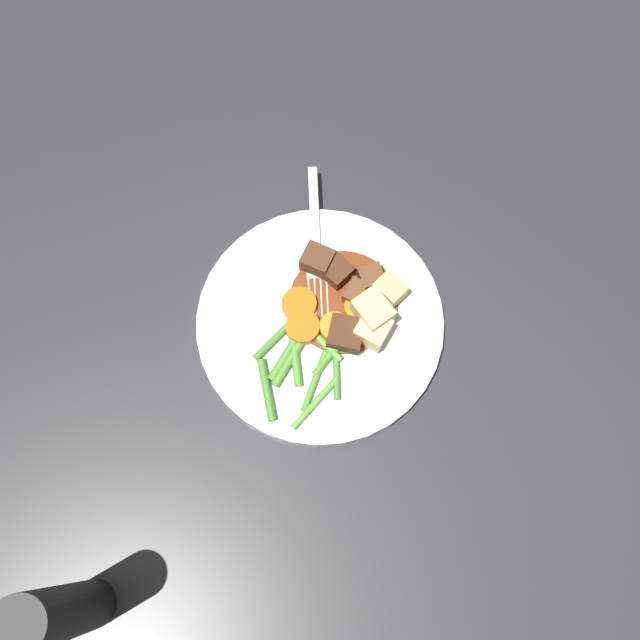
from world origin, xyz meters
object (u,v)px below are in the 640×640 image
potato_chunk_2 (372,313)px  meat_chunk_4 (318,260)px  carrot_slice_2 (359,308)px  meat_chunk_2 (343,338)px  potato_chunk_1 (373,331)px  meat_chunk_1 (337,272)px  dinner_plate (320,322)px  carrot_slice_0 (299,305)px  meat_chunk_0 (355,293)px  potato_chunk_0 (390,290)px  carrot_slice_3 (303,327)px  pepper_mill (60,613)px  fork (316,245)px  meat_chunk_3 (371,278)px  carrot_slice_1 (335,326)px

potato_chunk_2 → meat_chunk_4: 0.08m
carrot_slice_2 → meat_chunk_4: (0.02, 0.06, 0.01)m
meat_chunk_2 → potato_chunk_2: bearing=-15.5°
potato_chunk_1 → meat_chunk_1: potato_chunk_1 is taller
dinner_plate → carrot_slice_0: 0.03m
dinner_plate → carrot_slice_0: (-0.00, 0.03, 0.01)m
potato_chunk_1 → meat_chunk_1: 0.07m
meat_chunk_0 → meat_chunk_1: bearing=72.9°
carrot_slice_0 → dinner_plate: bearing=-89.3°
meat_chunk_2 → meat_chunk_4: bearing=52.5°
meat_chunk_0 → potato_chunk_0: bearing=-50.2°
carrot_slice_3 → pepper_mill: bearing=179.1°
fork → meat_chunk_1: bearing=-112.2°
carrot_slice_0 → pepper_mill: 0.34m
meat_chunk_1 → pepper_mill: pepper_mill is taller
potato_chunk_1 → meat_chunk_3: 0.06m
dinner_plate → potato_chunk_1: (0.02, -0.05, 0.02)m
carrot_slice_2 → meat_chunk_4: 0.07m
meat_chunk_4 → fork: meat_chunk_4 is taller
potato_chunk_1 → meat_chunk_0: 0.04m
meat_chunk_3 → meat_chunk_2: bearing=-169.4°
meat_chunk_3 → potato_chunk_2: bearing=-145.3°
dinner_plate → potato_chunk_2: size_ratio=6.95×
dinner_plate → potato_chunk_2: (0.03, -0.04, 0.03)m
meat_chunk_0 → carrot_slice_3: bearing=159.8°
carrot_slice_1 → meat_chunk_0: meat_chunk_0 is taller
potato_chunk_2 → meat_chunk_2: (-0.04, 0.01, -0.01)m
carrot_slice_3 → potato_chunk_2: potato_chunk_2 is taller
carrot_slice_0 → meat_chunk_4: 0.05m
meat_chunk_2 → meat_chunk_3: bearing=10.6°
meat_chunk_0 → fork: (0.02, 0.07, -0.01)m
carrot_slice_0 → meat_chunk_4: (0.05, 0.01, 0.01)m
potato_chunk_2 → pepper_mill: pepper_mill is taller
potato_chunk_2 → meat_chunk_0: bearing=69.8°
potato_chunk_0 → meat_chunk_4: bearing=101.9°
meat_chunk_3 → meat_chunk_4: 0.06m
meat_chunk_0 → meat_chunk_4: 0.05m
dinner_plate → meat_chunk_4: (0.05, 0.04, 0.02)m
potato_chunk_0 → carrot_slice_0: bearing=133.9°
carrot_slice_2 → potato_chunk_2: (-0.00, -0.02, 0.01)m
potato_chunk_1 → potato_chunk_2: 0.02m
carrot_slice_0 → potato_chunk_0: bearing=-46.1°
potato_chunk_0 → meat_chunk_3: size_ratio=1.21×
carrot_slice_1 → carrot_slice_2: bearing=-16.2°
carrot_slice_2 → carrot_slice_3: 0.06m
potato_chunk_0 → fork: bearing=89.4°
potato_chunk_0 → meat_chunk_0: (-0.02, 0.03, -0.00)m
potato_chunk_2 → fork: 0.10m
meat_chunk_4 → fork: 0.03m
carrot_slice_0 → pepper_mill: (-0.34, -0.01, 0.06)m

